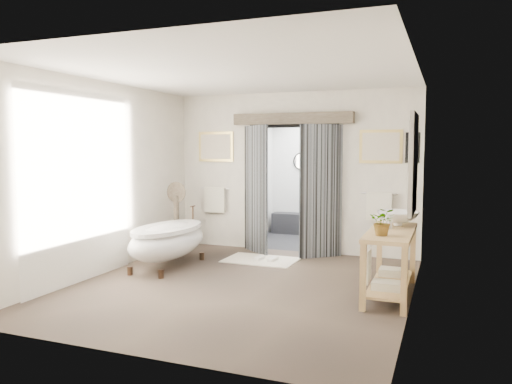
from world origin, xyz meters
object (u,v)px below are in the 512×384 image
Objects in this scene: vanity at (388,257)px; basin at (398,218)px; rug at (261,260)px; clawfoot_tub at (168,240)px.

basin is at bearing 81.86° from vanity.
rug is at bearing 163.12° from basin.
vanity is 2.63m from rug.
clawfoot_tub reaches higher than vanity.
clawfoot_tub is 1.53× the size of rug.
rug is (-2.23, 1.31, -0.50)m from vanity.
clawfoot_tub is at bearing -141.49° from rug.
rug is 2.16× the size of basin.
vanity is 2.88× the size of basin.
vanity is 1.33× the size of rug.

